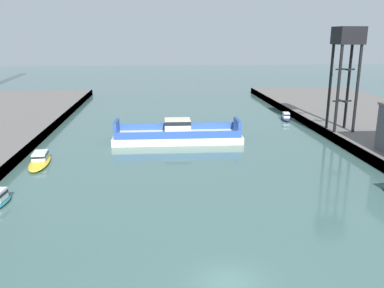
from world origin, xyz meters
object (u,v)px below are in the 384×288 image
(chain_ferry, at_px, (178,134))
(moored_boat_mid_right, at_px, (40,160))
(crane_tower, at_px, (347,47))
(moored_boat_near_left, at_px, (286,117))

(chain_ferry, bearing_deg, moored_boat_mid_right, -151.25)
(moored_boat_mid_right, xyz_separation_m, crane_tower, (43.90, 9.54, 13.64))
(crane_tower, bearing_deg, chain_ferry, 179.07)
(moored_boat_near_left, height_order, moored_boat_mid_right, moored_boat_near_left)
(chain_ferry, xyz_separation_m, moored_boat_near_left, (21.73, 14.15, -0.49))
(moored_boat_near_left, height_order, crane_tower, crane_tower)
(moored_boat_near_left, distance_m, crane_tower, 20.33)
(chain_ferry, relative_size, crane_tower, 1.25)
(crane_tower, bearing_deg, moored_boat_near_left, 105.43)
(chain_ferry, relative_size, moored_boat_mid_right, 2.44)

